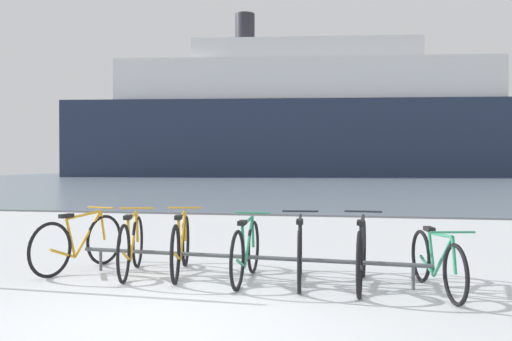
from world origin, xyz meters
The scene contains 10 objects.
ground centered at (0.00, 53.90, -0.04)m, with size 80.00×132.00×0.08m.
bike_rack centered at (0.37, 1.94, 0.27)m, with size 4.43×0.46×0.31m.
bicycle_0 centered at (-1.91, 2.08, 0.37)m, with size 0.58×1.63×0.82m.
bicycle_1 centered at (-1.11, 1.95, 0.38)m, with size 0.52×1.63×0.84m.
bicycle_2 centered at (-0.49, 2.09, 0.38)m, with size 0.52×1.78×0.83m.
bicycle_3 centered at (0.41, 1.85, 0.37)m, with size 0.46×1.66×0.81m.
bicycle_4 centered at (1.06, 1.87, 0.38)m, with size 0.46×1.72×0.83m.
bicycle_5 centered at (1.79, 1.82, 0.38)m, with size 0.46×1.82×0.85m.
bicycle_6 centered at (2.60, 1.67, 0.34)m, with size 0.50×1.67×0.74m.
ferry_ship centered at (-2.61, 55.81, 6.21)m, with size 55.67×18.75×18.51m.
Camera 1 is at (1.66, -4.41, 1.43)m, focal length 37.03 mm.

